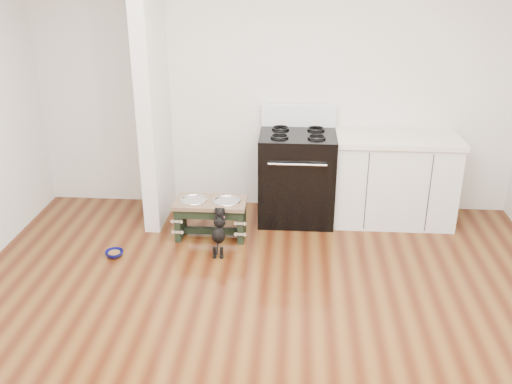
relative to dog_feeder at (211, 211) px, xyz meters
name	(u,v)px	position (x,y,z in m)	size (l,w,h in m)	color
ground	(258,346)	(0.57, -1.66, -0.27)	(5.00, 5.00, 0.00)	#411A0B
room_shell	(258,126)	(0.57, -1.66, 1.35)	(5.00, 5.00, 5.00)	silver
partition_wall	(153,90)	(-0.60, 0.44, 1.08)	(0.15, 0.80, 2.70)	silver
oven_range	(297,175)	(0.82, 0.50, 0.21)	(0.76, 0.69, 1.14)	black
cabinet_run	(393,179)	(1.80, 0.52, 0.18)	(1.24, 0.64, 0.91)	silver
dog_feeder	(211,211)	(0.00, 0.00, 0.00)	(0.69, 0.37, 0.39)	black
puppy	(219,230)	(0.12, -0.32, -0.04)	(0.12, 0.35, 0.42)	black
floor_bowl	(114,254)	(-0.83, -0.46, -0.24)	(0.21, 0.21, 0.05)	#0B0D53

